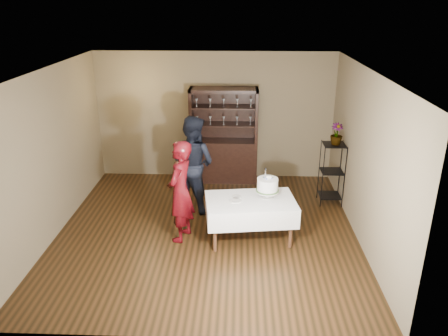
{
  "coord_description": "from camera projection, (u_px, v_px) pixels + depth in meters",
  "views": [
    {
      "loc": [
        0.54,
        -6.5,
        3.73
      ],
      "look_at": [
        0.29,
        0.1,
        1.12
      ],
      "focal_mm": 35.0,
      "sensor_mm": 36.0,
      "label": 1
    }
  ],
  "objects": [
    {
      "name": "plate_far",
      "position": [
        237.0,
        197.0,
        7.04
      ],
      "size": [
        0.21,
        0.21,
        0.01
      ],
      "primitive_type": "cylinder",
      "rotation": [
        0.0,
        0.0,
        -0.42
      ],
      "color": "silver",
      "rests_on": "cake_table"
    },
    {
      "name": "woman",
      "position": [
        180.0,
        191.0,
        6.92
      ],
      "size": [
        0.55,
        0.7,
        1.68
      ],
      "primitive_type": "imported",
      "rotation": [
        0.0,
        0.0,
        -1.84
      ],
      "color": "#3E050F",
      "rests_on": "floor"
    },
    {
      "name": "back_wall",
      "position": [
        215.0,
        116.0,
        9.26
      ],
      "size": [
        5.0,
        0.02,
        2.7
      ],
      "primitive_type": "cube",
      "color": "#75664B",
      "rests_on": "floor"
    },
    {
      "name": "plant_etagere",
      "position": [
        332.0,
        171.0,
        8.23
      ],
      "size": [
        0.42,
        0.42,
        1.2
      ],
      "color": "black",
      "rests_on": "floor"
    },
    {
      "name": "potted_plant",
      "position": [
        337.0,
        134.0,
        7.95
      ],
      "size": [
        0.26,
        0.26,
        0.4
      ],
      "primitive_type": "imported",
      "rotation": [
        0.0,
        0.0,
        0.17
      ],
      "color": "#3F622F",
      "rests_on": "plant_etagere"
    },
    {
      "name": "ceiling",
      "position": [
        204.0,
        71.0,
        6.44
      ],
      "size": [
        5.0,
        5.0,
        0.0
      ],
      "primitive_type": "plane",
      "rotation": [
        3.14,
        0.0,
        0.0
      ],
      "color": "silver",
      "rests_on": "back_wall"
    },
    {
      "name": "plate_near",
      "position": [
        235.0,
        201.0,
        6.91
      ],
      "size": [
        0.23,
        0.23,
        0.01
      ],
      "primitive_type": "cylinder",
      "rotation": [
        0.0,
        0.0,
        0.22
      ],
      "color": "silver",
      "rests_on": "cake_table"
    },
    {
      "name": "wall_left",
      "position": [
        51.0,
        155.0,
        7.02
      ],
      "size": [
        0.02,
        5.0,
        2.7
      ],
      "primitive_type": "cube",
      "color": "#75664B",
      "rests_on": "floor"
    },
    {
      "name": "china_hutch",
      "position": [
        224.0,
        151.0,
        9.27
      ],
      "size": [
        1.4,
        0.48,
        2.0
      ],
      "color": "black",
      "rests_on": "floor"
    },
    {
      "name": "wall_right",
      "position": [
        364.0,
        159.0,
        6.85
      ],
      "size": [
        0.02,
        5.0,
        2.7
      ],
      "primitive_type": "cube",
      "color": "#75664B",
      "rests_on": "floor"
    },
    {
      "name": "cake",
      "position": [
        267.0,
        186.0,
        6.96
      ],
      "size": [
        0.38,
        0.38,
        0.52
      ],
      "rotation": [
        0.0,
        0.0,
        0.04
      ],
      "color": "silver",
      "rests_on": "cake_table"
    },
    {
      "name": "man",
      "position": [
        193.0,
        163.0,
        7.94
      ],
      "size": [
        1.09,
        1.01,
        1.78
      ],
      "primitive_type": "imported",
      "rotation": [
        0.0,
        0.0,
        2.63
      ],
      "color": "black",
      "rests_on": "floor"
    },
    {
      "name": "cake_table",
      "position": [
        250.0,
        209.0,
        7.01
      ],
      "size": [
        1.52,
        1.05,
        0.71
      ],
      "rotation": [
        0.0,
        0.0,
        0.13
      ],
      "color": "silver",
      "rests_on": "floor"
    },
    {
      "name": "floor",
      "position": [
        207.0,
        231.0,
        7.43
      ],
      "size": [
        5.0,
        5.0,
        0.0
      ],
      "primitive_type": "plane",
      "color": "black",
      "rests_on": "ground"
    }
  ]
}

